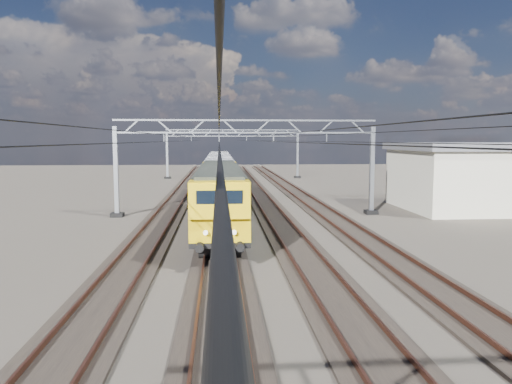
{
  "coord_description": "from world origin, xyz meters",
  "views": [
    {
      "loc": [
        -2.0,
        -32.83,
        5.64
      ],
      "look_at": [
        0.26,
        -2.13,
        2.4
      ],
      "focal_mm": 35.0,
      "sensor_mm": 36.0,
      "label": 1
    }
  ],
  "objects": [
    {
      "name": "hopper_wagon_mid",
      "position": [
        -2.0,
        29.98,
        2.23
      ],
      "size": [
        3.38,
        13.0,
        3.25
      ],
      "color": "black",
      "rests_on": "ground"
    },
    {
      "name": "track_inner_east",
      "position": [
        2.0,
        0.0,
        0.07
      ],
      "size": [
        2.6,
        140.0,
        0.3
      ],
      "color": "black",
      "rests_on": "ground"
    },
    {
      "name": "ground",
      "position": [
        0.0,
        0.0,
        0.0
      ],
      "size": [
        160.0,
        160.0,
        0.0
      ],
      "primitive_type": "plane",
      "color": "black",
      "rests_on": "ground"
    },
    {
      "name": "hopper_wagon_lead",
      "position": [
        -2.0,
        15.78,
        2.23
      ],
      "size": [
        3.38,
        13.0,
        3.25
      ],
      "color": "black",
      "rests_on": "ground"
    },
    {
      "name": "hopper_wagon_third",
      "position": [
        -2.0,
        44.18,
        2.23
      ],
      "size": [
        3.38,
        13.0,
        3.25
      ],
      "color": "black",
      "rests_on": "ground"
    },
    {
      "name": "catenary_gantry_far",
      "position": [
        0.0,
        40.0,
        3.91
      ],
      "size": [
        19.9,
        0.9,
        7.11
      ],
      "color": "#99A0A7",
      "rests_on": "ground"
    },
    {
      "name": "track_outer_west",
      "position": [
        -6.0,
        0.0,
        0.07
      ],
      "size": [
        2.6,
        140.0,
        0.3
      ],
      "color": "black",
      "rests_on": "ground"
    },
    {
      "name": "track_outer_east",
      "position": [
        6.0,
        0.0,
        0.07
      ],
      "size": [
        2.6,
        140.0,
        0.3
      ],
      "color": "black",
      "rests_on": "ground"
    },
    {
      "name": "locomotive",
      "position": [
        -2.0,
        -1.92,
        2.33
      ],
      "size": [
        2.76,
        21.1,
        3.62
      ],
      "color": "black",
      "rests_on": "ground"
    },
    {
      "name": "overhead_wires",
      "position": [
        0.0,
        8.0,
        5.75
      ],
      "size": [
        12.03,
        140.0,
        0.53
      ],
      "color": "black",
      "rests_on": "ground"
    },
    {
      "name": "catenary_gantry_mid",
      "position": [
        0.0,
        4.0,
        3.91
      ],
      "size": [
        19.9,
        0.9,
        7.11
      ],
      "color": "#99A0A7",
      "rests_on": "ground"
    },
    {
      "name": "track_loco",
      "position": [
        -2.0,
        0.0,
        0.07
      ],
      "size": [
        2.6,
        140.0,
        0.3
      ],
      "color": "black",
      "rests_on": "ground"
    }
  ]
}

